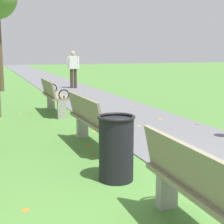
{
  "coord_description": "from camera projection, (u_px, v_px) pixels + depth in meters",
  "views": [
    {
      "loc": [
        -2.14,
        -2.24,
        1.63
      ],
      "look_at": [
        -0.05,
        3.34,
        0.55
      ],
      "focal_mm": 54.12,
      "sensor_mm": 36.0,
      "label": 1
    }
  ],
  "objects": [
    {
      "name": "paved_walkway",
      "position": [
        45.0,
        79.0,
        20.09
      ],
      "size": [
        2.38,
        44.0,
        0.02
      ],
      "primitive_type": "cube",
      "color": "slate",
      "rests_on": "ground"
    },
    {
      "name": "park_bench_1",
      "position": [
        206.0,
        192.0,
        2.77
      ],
      "size": [
        0.5,
        1.61,
        0.9
      ],
      "color": "gray",
      "rests_on": "ground"
    },
    {
      "name": "pedestrian_walking",
      "position": [
        73.0,
        67.0,
        14.78
      ],
      "size": [
        0.52,
        0.27,
        1.62
      ],
      "color": "#3D3328",
      "rests_on": "paved_walkway"
    },
    {
      "name": "trash_bin",
      "position": [
        116.0,
        148.0,
        4.26
      ],
      "size": [
        0.48,
        0.48,
        0.84
      ],
      "color": "black",
      "rests_on": "ground"
    },
    {
      "name": "park_bench_2",
      "position": [
        92.0,
        120.0,
        5.68
      ],
      "size": [
        0.52,
        1.61,
        0.9
      ],
      "color": "gray",
      "rests_on": "ground"
    },
    {
      "name": "park_bench_3",
      "position": [
        54.0,
        95.0,
        8.82
      ],
      "size": [
        0.48,
        1.6,
        0.9
      ],
      "color": "gray",
      "rests_on": "ground"
    },
    {
      "name": "scattered_leaves",
      "position": [
        112.0,
        128.0,
        7.22
      ],
      "size": [
        4.36,
        9.99,
        0.02
      ],
      "color": "#BC842D",
      "rests_on": "ground"
    }
  ]
}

